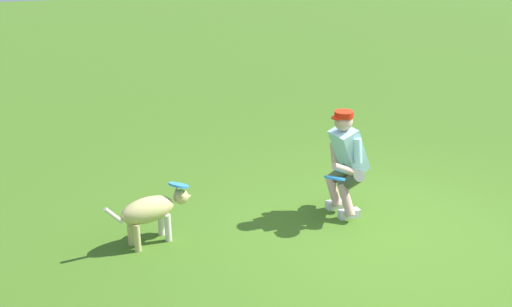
# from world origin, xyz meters

# --- Properties ---
(ground_plane) EXTENTS (60.00, 60.00, 0.00)m
(ground_plane) POSITION_xyz_m (0.00, 0.00, 0.00)
(ground_plane) COLOR #3F691D
(person) EXTENTS (0.56, 0.65, 1.29)m
(person) POSITION_xyz_m (0.18, -0.64, 0.70)
(person) COLOR silver
(person) RESTS_ON ground_plane
(dog) EXTENTS (1.00, 0.44, 0.56)m
(dog) POSITION_xyz_m (2.47, -0.73, 0.38)
(dog) COLOR tan
(dog) RESTS_ON ground_plane
(frisbee_flying) EXTENTS (0.25, 0.27, 0.13)m
(frisbee_flying) POSITION_xyz_m (2.15, -0.83, 0.59)
(frisbee_flying) COLOR #3288E5
(frisbee_held) EXTENTS (0.24, 0.25, 0.13)m
(frisbee_held) POSITION_xyz_m (0.46, -0.38, 0.61)
(frisbee_held) COLOR #268CE8
(frisbee_held) RESTS_ON person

